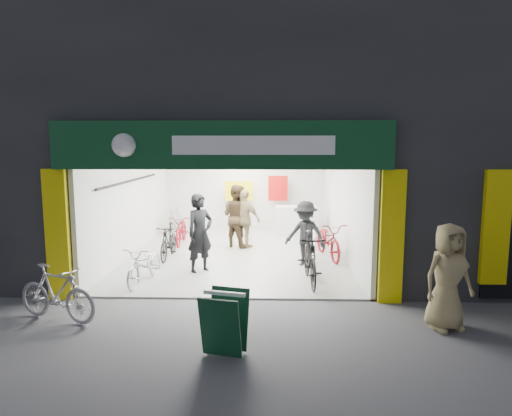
{
  "coord_description": "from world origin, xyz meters",
  "views": [
    {
      "loc": [
        0.91,
        -8.7,
        3.07
      ],
      "look_at": [
        0.6,
        1.5,
        1.64
      ],
      "focal_mm": 32.0,
      "sensor_mm": 36.0,
      "label": 1
    }
  ],
  "objects_px": {
    "bike_right_front": "(310,259)",
    "parked_bike": "(57,293)",
    "bike_left_front": "(145,264)",
    "sandwich_board": "(225,321)",
    "pedestrian_near": "(448,277)"
  },
  "relations": [
    {
      "from": "bike_left_front",
      "to": "sandwich_board",
      "type": "bearing_deg",
      "value": -48.53
    },
    {
      "from": "bike_left_front",
      "to": "parked_bike",
      "type": "relative_size",
      "value": 0.99
    },
    {
      "from": "bike_left_front",
      "to": "bike_right_front",
      "type": "relative_size",
      "value": 0.86
    },
    {
      "from": "bike_right_front",
      "to": "pedestrian_near",
      "type": "bearing_deg",
      "value": -51.33
    },
    {
      "from": "bike_right_front",
      "to": "sandwich_board",
      "type": "relative_size",
      "value": 2.08
    },
    {
      "from": "pedestrian_near",
      "to": "sandwich_board",
      "type": "xyz_separation_m",
      "value": [
        -3.6,
        -1.06,
        -0.39
      ]
    },
    {
      "from": "bike_left_front",
      "to": "pedestrian_near",
      "type": "relative_size",
      "value": 0.92
    },
    {
      "from": "bike_right_front",
      "to": "bike_left_front",
      "type": "bearing_deg",
      "value": 179.21
    },
    {
      "from": "bike_right_front",
      "to": "parked_bike",
      "type": "relative_size",
      "value": 1.16
    },
    {
      "from": "bike_right_front",
      "to": "parked_bike",
      "type": "bearing_deg",
      "value": -155.89
    },
    {
      "from": "bike_left_front",
      "to": "parked_bike",
      "type": "xyz_separation_m",
      "value": [
        -0.96,
        -2.17,
        0.07
      ]
    },
    {
      "from": "bike_left_front",
      "to": "pedestrian_near",
      "type": "distance_m",
      "value": 6.18
    },
    {
      "from": "sandwich_board",
      "to": "parked_bike",
      "type": "bearing_deg",
      "value": 172.27
    },
    {
      "from": "parked_bike",
      "to": "pedestrian_near",
      "type": "height_order",
      "value": "pedestrian_near"
    },
    {
      "from": "bike_left_front",
      "to": "sandwich_board",
      "type": "relative_size",
      "value": 1.78
    }
  ]
}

